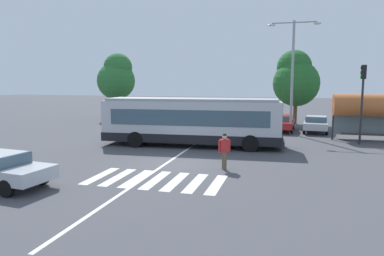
# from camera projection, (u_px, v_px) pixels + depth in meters

# --- Properties ---
(ground_plane) EXTENTS (160.00, 160.00, 0.00)m
(ground_plane) POSITION_uv_depth(u_px,v_px,m) (175.00, 164.00, 17.95)
(ground_plane) COLOR #47474C
(city_transit_bus) EXTENTS (11.52, 3.20, 3.06)m
(city_transit_bus) POSITION_uv_depth(u_px,v_px,m) (192.00, 121.00, 22.69)
(city_transit_bus) COLOR black
(city_transit_bus) RESTS_ON ground_plane
(pedestrian_crossing_street) EXTENTS (0.53, 0.41, 1.72)m
(pedestrian_crossing_street) POSITION_uv_depth(u_px,v_px,m) (224.00, 149.00, 16.58)
(pedestrian_crossing_street) COLOR brown
(pedestrian_crossing_street) RESTS_ON ground_plane
(parked_car_black) EXTENTS (2.14, 4.62, 1.35)m
(parked_car_black) POSITION_uv_depth(u_px,v_px,m) (161.00, 118.00, 32.83)
(parked_car_black) COLOR black
(parked_car_black) RESTS_ON ground_plane
(parked_car_charcoal) EXTENTS (2.36, 4.69, 1.35)m
(parked_car_charcoal) POSITION_uv_depth(u_px,v_px,m) (190.00, 119.00, 31.89)
(parked_car_charcoal) COLOR black
(parked_car_charcoal) RESTS_ON ground_plane
(parked_car_champagne) EXTENTS (2.33, 4.68, 1.35)m
(parked_car_champagne) POSITION_uv_depth(u_px,v_px,m) (220.00, 120.00, 31.47)
(parked_car_champagne) COLOR black
(parked_car_champagne) RESTS_ON ground_plane
(parked_car_white) EXTENTS (2.18, 4.63, 1.35)m
(parked_car_white) POSITION_uv_depth(u_px,v_px,m) (251.00, 121.00, 30.21)
(parked_car_white) COLOR black
(parked_car_white) RESTS_ON ground_plane
(parked_car_red) EXTENTS (2.06, 4.59, 1.35)m
(parked_car_red) POSITION_uv_depth(u_px,v_px,m) (282.00, 122.00, 29.66)
(parked_car_red) COLOR black
(parked_car_red) RESTS_ON ground_plane
(parked_car_silver) EXTENTS (2.23, 4.65, 1.35)m
(parked_car_silver) POSITION_uv_depth(u_px,v_px,m) (316.00, 123.00, 29.05)
(parked_car_silver) COLOR black
(parked_car_silver) RESTS_ON ground_plane
(traffic_light_far_corner) EXTENTS (0.33, 0.32, 5.18)m
(traffic_light_far_corner) POSITION_uv_depth(u_px,v_px,m) (362.00, 92.00, 23.01)
(traffic_light_far_corner) COLOR #28282B
(traffic_light_far_corner) RESTS_ON ground_plane
(bus_stop_shelter) EXTENTS (4.71, 1.54, 3.25)m
(bus_stop_shelter) POSITION_uv_depth(u_px,v_px,m) (369.00, 106.00, 24.49)
(bus_stop_shelter) COLOR #28282B
(bus_stop_shelter) RESTS_ON ground_plane
(twin_arm_street_lamp) EXTENTS (3.95, 0.32, 8.73)m
(twin_arm_street_lamp) POSITION_uv_depth(u_px,v_px,m) (293.00, 65.00, 27.47)
(twin_arm_street_lamp) COLOR #939399
(twin_arm_street_lamp) RESTS_ON ground_plane
(background_tree_left) EXTENTS (4.08, 4.08, 7.17)m
(background_tree_left) POSITION_uv_depth(u_px,v_px,m) (117.00, 77.00, 38.52)
(background_tree_left) COLOR brown
(background_tree_left) RESTS_ON ground_plane
(background_tree_right) EXTENTS (4.43, 4.43, 7.16)m
(background_tree_right) POSITION_uv_depth(u_px,v_px,m) (296.00, 79.00, 34.29)
(background_tree_right) COLOR brown
(background_tree_right) RESTS_ON ground_plane
(crosswalk_painted_stripes) EXTENTS (5.65, 2.87, 0.01)m
(crosswalk_painted_stripes) POSITION_uv_depth(u_px,v_px,m) (156.00, 180.00, 14.94)
(crosswalk_painted_stripes) COLOR silver
(crosswalk_painted_stripes) RESTS_ON ground_plane
(lane_center_line) EXTENTS (0.16, 24.00, 0.01)m
(lane_center_line) POSITION_uv_depth(u_px,v_px,m) (178.00, 155.00, 19.98)
(lane_center_line) COLOR silver
(lane_center_line) RESTS_ON ground_plane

